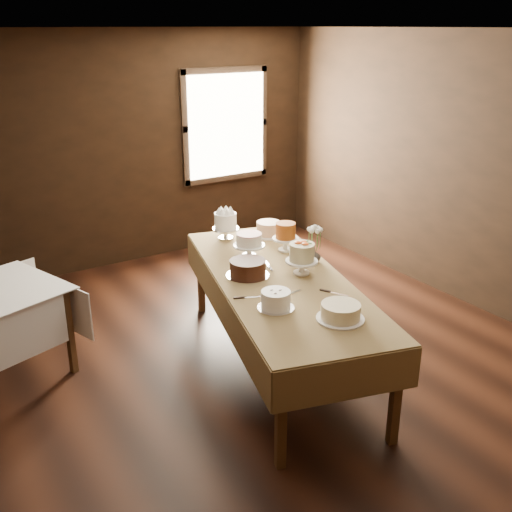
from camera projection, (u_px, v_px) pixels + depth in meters
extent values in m
cube|color=black|center=(268.00, 361.00, 5.36)|extent=(5.00, 6.00, 0.01)
cube|color=beige|center=(271.00, 28.00, 4.34)|extent=(5.00, 6.00, 0.01)
cube|color=black|center=(131.00, 151.00, 7.20)|extent=(5.00, 0.02, 2.80)
cube|color=black|center=(471.00, 173.00, 6.11)|extent=(0.02, 6.00, 2.80)
cube|color=#FFEABF|center=(226.00, 126.00, 7.74)|extent=(1.10, 0.05, 1.30)
cube|color=#442912|center=(281.00, 420.00, 3.95)|extent=(0.08, 0.08, 0.76)
cube|color=#442912|center=(201.00, 277.00, 6.17)|extent=(0.08, 0.08, 0.76)
cube|color=#442912|center=(396.00, 398.00, 4.18)|extent=(0.08, 0.08, 0.76)
cube|color=#442912|center=(279.00, 268.00, 6.41)|extent=(0.08, 0.08, 0.76)
cube|color=#442912|center=(280.00, 282.00, 5.02)|extent=(1.66, 2.80, 0.04)
cube|color=#9C7F4E|center=(280.00, 279.00, 5.01)|extent=(1.73, 2.87, 0.01)
cube|color=#442912|center=(70.00, 333.00, 5.06)|extent=(0.07, 0.07, 0.75)
cube|color=#442912|center=(21.00, 308.00, 5.51)|extent=(0.07, 0.07, 0.75)
cylinder|color=silver|center=(226.00, 233.00, 5.91)|extent=(0.26, 0.26, 0.13)
cylinder|color=white|center=(225.00, 220.00, 5.86)|extent=(0.31, 0.31, 0.15)
cylinder|color=white|center=(269.00, 235.00, 6.02)|extent=(0.31, 0.31, 0.01)
cylinder|color=#D8B490|center=(269.00, 228.00, 6.00)|extent=(0.32, 0.32, 0.13)
cylinder|color=white|center=(249.00, 250.00, 5.47)|extent=(0.29, 0.29, 0.12)
cylinder|color=white|center=(249.00, 238.00, 5.43)|extent=(0.29, 0.29, 0.10)
cylinder|color=white|center=(285.00, 244.00, 5.59)|extent=(0.25, 0.25, 0.14)
cylinder|color=#9F4C16|center=(286.00, 229.00, 5.54)|extent=(0.26, 0.26, 0.15)
cylinder|color=silver|center=(248.00, 275.00, 5.05)|extent=(0.37, 0.37, 0.01)
cylinder|color=#36170B|center=(248.00, 268.00, 5.02)|extent=(0.43, 0.43, 0.13)
cylinder|color=white|center=(301.00, 266.00, 5.08)|extent=(0.28, 0.28, 0.13)
cylinder|color=beige|center=(302.00, 251.00, 5.03)|extent=(0.25, 0.25, 0.15)
cylinder|color=silver|center=(276.00, 308.00, 4.47)|extent=(0.28, 0.28, 0.01)
cylinder|color=white|center=(276.00, 299.00, 4.44)|extent=(0.31, 0.31, 0.13)
cylinder|color=white|center=(340.00, 319.00, 4.31)|extent=(0.35, 0.35, 0.01)
cylinder|color=#F8EBBF|center=(341.00, 311.00, 4.29)|extent=(0.39, 0.39, 0.11)
cube|color=silver|center=(294.00, 292.00, 4.74)|extent=(0.24, 0.06, 0.01)
cube|color=silver|center=(339.00, 294.00, 4.71)|extent=(0.14, 0.22, 0.01)
cube|color=silver|center=(267.00, 264.00, 5.30)|extent=(0.11, 0.23, 0.01)
cube|color=silver|center=(297.00, 260.00, 5.38)|extent=(0.18, 0.19, 0.01)
cube|color=silver|center=(254.00, 297.00, 4.66)|extent=(0.23, 0.12, 0.01)
imported|color=#2D2823|center=(314.00, 255.00, 5.33)|extent=(0.17, 0.17, 0.13)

